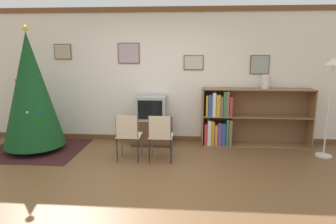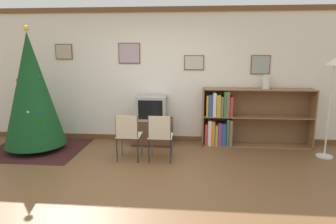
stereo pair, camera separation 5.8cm
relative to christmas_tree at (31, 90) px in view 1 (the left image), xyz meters
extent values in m
plane|color=brown|center=(2.28, -1.30, -1.15)|extent=(24.00, 24.00, 0.00)
cube|color=silver|center=(2.28, 0.86, 0.20)|extent=(9.10, 0.08, 2.70)
cube|color=brown|center=(2.28, 0.80, 1.50)|extent=(9.10, 0.03, 0.10)
cube|color=brown|center=(2.28, 0.80, -1.10)|extent=(9.10, 0.03, 0.10)
cube|color=brown|center=(0.31, 0.81, 0.69)|extent=(0.36, 0.02, 0.31)
cube|color=tan|center=(0.31, 0.80, 0.69)|extent=(0.32, 0.01, 0.28)
cube|color=brown|center=(1.67, 0.81, 0.66)|extent=(0.44, 0.02, 0.41)
cube|color=#A893A3|center=(1.67, 0.80, 0.66)|extent=(0.40, 0.01, 0.38)
cube|color=brown|center=(2.98, 0.81, 0.48)|extent=(0.40, 0.02, 0.29)
cube|color=#BCB7A8|center=(2.98, 0.80, 0.48)|extent=(0.36, 0.01, 0.26)
cube|color=brown|center=(4.27, 0.81, 0.44)|extent=(0.37, 0.02, 0.37)
cube|color=gray|center=(4.27, 0.80, 0.44)|extent=(0.34, 0.01, 0.34)
cube|color=#381919|center=(0.00, 0.00, -1.14)|extent=(1.74, 1.53, 0.01)
cylinder|color=maroon|center=(0.00, 0.00, -1.09)|extent=(0.36, 0.36, 0.10)
cone|color=#14471E|center=(0.00, 0.00, 0.01)|extent=(1.11, 1.11, 2.09)
sphere|color=yellow|center=(0.00, 0.00, 1.10)|extent=(0.10, 0.10, 0.10)
sphere|color=#1E4CB2|center=(-0.14, 0.08, 0.42)|extent=(0.05, 0.05, 0.05)
sphere|color=#1E4CB2|center=(0.20, -0.06, 0.25)|extent=(0.05, 0.05, 0.05)
sphere|color=#1E4CB2|center=(0.26, -0.26, -0.36)|extent=(0.05, 0.05, 0.05)
sphere|color=red|center=(-0.21, -0.06, 0.19)|extent=(0.06, 0.06, 0.06)
sphere|color=gold|center=(0.13, 0.14, 0.31)|extent=(0.05, 0.05, 0.05)
sphere|color=silver|center=(0.09, -0.35, -0.34)|extent=(0.05, 0.05, 0.05)
sphere|color=#1E4CB2|center=(-0.03, 0.14, 0.52)|extent=(0.05, 0.05, 0.05)
cube|color=#412A1A|center=(2.16, 0.55, -1.12)|extent=(0.77, 0.47, 0.05)
cube|color=brown|center=(2.16, 0.55, -0.87)|extent=(0.80, 0.49, 0.46)
cube|color=#9E9E99|center=(2.16, 0.55, -0.40)|extent=(0.57, 0.47, 0.47)
cube|color=black|center=(2.16, 0.31, -0.40)|extent=(0.47, 0.01, 0.37)
cube|color=beige|center=(1.88, -0.35, -0.72)|extent=(0.40, 0.40, 0.02)
cube|color=beige|center=(1.88, -0.54, -0.52)|extent=(0.35, 0.01, 0.38)
cylinder|color=#4C4C51|center=(1.70, -0.17, -0.94)|extent=(0.02, 0.02, 0.42)
cylinder|color=#4C4C51|center=(2.06, -0.17, -0.94)|extent=(0.02, 0.02, 0.42)
cylinder|color=#4C4C51|center=(1.70, -0.53, -0.94)|extent=(0.02, 0.02, 0.42)
cylinder|color=#4C4C51|center=(2.06, -0.53, -0.94)|extent=(0.02, 0.02, 0.42)
cylinder|color=#4C4C51|center=(1.70, -0.53, -0.74)|extent=(0.02, 0.02, 0.82)
cylinder|color=#4C4C51|center=(2.06, -0.53, -0.74)|extent=(0.02, 0.02, 0.82)
cube|color=beige|center=(2.43, -0.35, -0.72)|extent=(0.40, 0.40, 0.02)
cube|color=beige|center=(2.43, -0.54, -0.52)|extent=(0.35, 0.01, 0.38)
cylinder|color=#4C4C51|center=(2.25, -0.17, -0.94)|extent=(0.02, 0.02, 0.42)
cylinder|color=#4C4C51|center=(2.61, -0.17, -0.94)|extent=(0.02, 0.02, 0.42)
cylinder|color=#4C4C51|center=(2.25, -0.53, -0.94)|extent=(0.02, 0.02, 0.42)
cylinder|color=#4C4C51|center=(2.61, -0.53, -0.94)|extent=(0.02, 0.02, 0.42)
cylinder|color=#4C4C51|center=(2.25, -0.53, -0.74)|extent=(0.02, 0.02, 0.82)
cylinder|color=#4C4C51|center=(2.61, -0.53, -0.74)|extent=(0.02, 0.02, 0.82)
cube|color=olive|center=(3.17, 0.62, -0.58)|extent=(0.02, 0.36, 1.14)
cube|color=olive|center=(5.27, 0.62, -0.58)|extent=(0.02, 0.36, 1.14)
cube|color=olive|center=(4.22, 0.62, -0.02)|extent=(2.12, 0.36, 0.02)
cube|color=olive|center=(4.22, 0.62, -1.14)|extent=(2.12, 0.36, 0.02)
cube|color=olive|center=(4.22, 0.62, -0.56)|extent=(2.08, 0.36, 0.02)
cube|color=brown|center=(4.22, 0.79, -0.58)|extent=(2.12, 0.01, 1.14)
cube|color=#B73333|center=(3.24, 0.56, -0.92)|extent=(0.06, 0.23, 0.42)
cube|color=silver|center=(3.31, 0.58, -0.88)|extent=(0.07, 0.28, 0.50)
cube|color=orange|center=(3.38, 0.60, -0.89)|extent=(0.06, 0.30, 0.48)
cube|color=gold|center=(3.44, 0.54, -0.93)|extent=(0.05, 0.20, 0.40)
cube|color=#7A3D7F|center=(3.51, 0.55, -0.91)|extent=(0.07, 0.21, 0.45)
cube|color=#2D4C93|center=(3.59, 0.55, -0.91)|extent=(0.08, 0.22, 0.44)
cube|color=#337547|center=(3.66, 0.56, -0.87)|extent=(0.04, 0.22, 0.53)
cube|color=#756047|center=(3.72, 0.59, -0.87)|extent=(0.06, 0.29, 0.51)
cube|color=gold|center=(3.25, 0.58, -0.34)|extent=(0.04, 0.27, 0.41)
cube|color=#2D4C93|center=(3.31, 0.57, -0.33)|extent=(0.07, 0.25, 0.43)
cube|color=silver|center=(3.38, 0.56, -0.32)|extent=(0.06, 0.23, 0.46)
cube|color=gold|center=(3.46, 0.55, -0.33)|extent=(0.08, 0.21, 0.43)
cube|color=#756047|center=(3.53, 0.58, -0.35)|extent=(0.04, 0.28, 0.39)
cube|color=#337547|center=(3.58, 0.55, -0.30)|extent=(0.04, 0.22, 0.49)
cube|color=#756047|center=(3.64, 0.55, -0.30)|extent=(0.06, 0.22, 0.50)
cube|color=#B73333|center=(3.71, 0.59, -0.35)|extent=(0.05, 0.30, 0.39)
cylinder|color=silver|center=(4.37, 0.66, 0.12)|extent=(0.14, 0.14, 0.26)
torus|color=silver|center=(4.37, 0.66, 0.25)|extent=(0.13, 0.13, 0.03)
cylinder|color=silver|center=(5.32, 0.06, -1.14)|extent=(0.28, 0.28, 0.03)
cylinder|color=silver|center=(5.32, 0.06, -0.33)|extent=(0.03, 0.03, 1.60)
cone|color=white|center=(5.32, 0.06, 0.53)|extent=(0.28, 0.28, 0.12)
camera|label=1|loc=(2.92, -5.25, 0.72)|focal=32.00mm
camera|label=2|loc=(2.98, -5.24, 0.72)|focal=32.00mm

